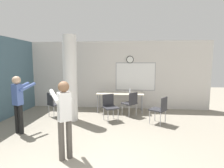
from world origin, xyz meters
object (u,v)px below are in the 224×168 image
(folding_table, at_px, (120,94))
(bottle_on_table, at_px, (130,91))
(person_watching_back, at_px, (19,100))
(person_playing_front, at_px, (64,114))
(chair_table_right, at_px, (131,102))
(chair_near_pillar, at_px, (54,103))
(chair_table_front, at_px, (110,105))
(chair_mid_room, at_px, (160,108))

(folding_table, xyz_separation_m, bottle_on_table, (0.38, -0.14, 0.15))
(person_watching_back, bearing_deg, person_playing_front, -33.79)
(chair_table_right, bearing_deg, bottle_on_table, 94.43)
(chair_near_pillar, bearing_deg, person_watching_back, -102.29)
(folding_table, xyz_separation_m, chair_near_pillar, (-2.30, -0.89, -0.18))
(chair_table_front, bearing_deg, chair_near_pillar, 174.59)
(bottle_on_table, xyz_separation_m, person_playing_front, (-1.31, -3.35, 0.09))
(chair_table_front, bearing_deg, chair_table_right, 38.79)
(bottle_on_table, xyz_separation_m, person_watching_back, (-3.00, -2.22, 0.09))
(chair_table_front, distance_m, person_watching_back, 2.70)
(folding_table, bearing_deg, chair_near_pillar, -158.86)
(folding_table, distance_m, chair_mid_room, 1.85)
(folding_table, distance_m, person_playing_front, 3.63)
(bottle_on_table, bearing_deg, person_watching_back, -143.48)
(chair_near_pillar, bearing_deg, bottle_on_table, 15.56)
(folding_table, relative_size, person_playing_front, 1.15)
(chair_near_pillar, relative_size, chair_table_front, 1.00)
(folding_table, relative_size, chair_table_front, 2.08)
(person_playing_front, bearing_deg, chair_table_front, 75.09)
(bottle_on_table, height_order, person_watching_back, person_watching_back)
(folding_table, xyz_separation_m, chair_mid_room, (1.31, -1.30, -0.18))
(chair_mid_room, bearing_deg, person_playing_front, -135.54)
(bottle_on_table, bearing_deg, person_playing_front, -111.31)
(chair_table_right, bearing_deg, chair_table_front, -141.21)
(person_watching_back, bearing_deg, chair_table_front, 28.83)
(chair_table_front, bearing_deg, person_playing_front, -104.91)
(folding_table, distance_m, chair_table_front, 1.13)
(chair_table_right, distance_m, person_playing_front, 3.29)
(chair_table_front, xyz_separation_m, person_watching_back, (-2.34, -1.29, 0.41))
(person_watching_back, bearing_deg, chair_near_pillar, 77.71)
(chair_near_pillar, bearing_deg, folding_table, 21.14)
(folding_table, height_order, chair_mid_room, chair_mid_room)
(folding_table, distance_m, bottle_on_table, 0.43)
(bottle_on_table, distance_m, chair_mid_room, 1.52)
(folding_table, distance_m, person_watching_back, 3.54)
(chair_mid_room, distance_m, person_playing_front, 3.16)
(chair_table_front, bearing_deg, person_watching_back, -151.17)
(folding_table, height_order, person_playing_front, person_playing_front)
(chair_near_pillar, bearing_deg, person_playing_front, -62.29)
(bottle_on_table, relative_size, chair_table_right, 0.29)
(folding_table, bearing_deg, chair_table_right, -51.98)
(chair_mid_room, relative_size, chair_near_pillar, 1.00)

